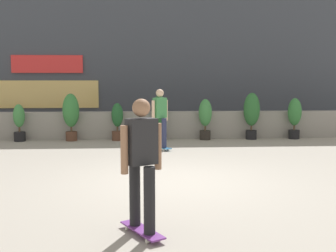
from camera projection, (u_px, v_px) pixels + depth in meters
The scene contains 12 objects.
ground_plane at pixel (173, 181), 7.84m from camera, with size 48.00×48.00×0.00m, color #A8A093.
planter_wall at pixel (160, 125), 13.74m from camera, with size 18.00×0.40×0.90m, color gray.
building_backdrop at pixel (156, 50), 17.41m from camera, with size 20.00×2.08×6.50m.
potted_plant_0 at pixel (19, 122), 13.00m from camera, with size 0.36×0.36×1.19m.
potted_plant_1 at pixel (71, 113), 13.07m from camera, with size 0.53×0.53×1.52m.
potted_plant_2 at pixel (117, 121), 13.19m from camera, with size 0.37×0.37×1.21m.
potted_plant_3 at pixel (159, 114), 13.25m from camera, with size 0.50×0.50×1.46m.
potted_plant_4 at pixel (205, 117), 13.35m from camera, with size 0.43×0.43×1.34m.
potted_plant_5 at pixel (252, 112), 13.43m from camera, with size 0.53×0.53×1.54m.
potted_plant_6 at pixel (295, 116), 13.54m from camera, with size 0.44×0.44×1.36m.
skater_by_wall_right at pixel (160, 116), 11.36m from camera, with size 0.64×0.76×1.70m.
skater_foreground at pixel (142, 161), 4.96m from camera, with size 0.57×0.79×1.70m.
Camera 1 is at (-0.57, -7.66, 1.90)m, focal length 43.58 mm.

